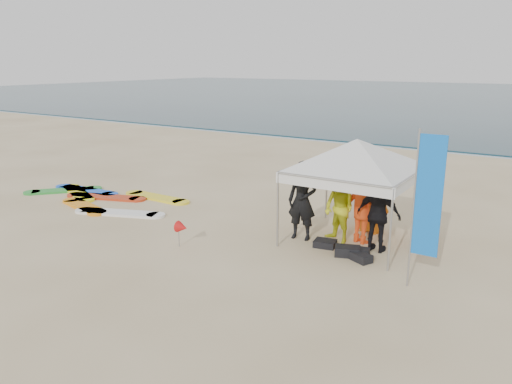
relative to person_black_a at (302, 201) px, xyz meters
The scene contains 14 objects.
ground 3.92m from the person_black_a, 121.93° to the right, with size 120.00×120.00×0.00m, color beige.
ocean 56.82m from the person_black_a, 92.03° to the left, with size 160.00×84.00×0.08m, color #0C2633.
shoreline_foam 15.14m from the person_black_a, 97.64° to the left, with size 160.00×1.20×0.01m, color silver.
person_black_a is the anchor object (origin of this frame).
person_yellow 0.91m from the person_black_a, 19.57° to the left, with size 0.81×0.63×1.66m, color yellow.
person_orange_a 1.48m from the person_black_a, 22.61° to the left, with size 1.19×0.69×1.85m, color #ED4315.
person_black_b 1.88m from the person_black_a, ahead, with size 1.03×0.43×1.76m, color black.
person_orange_b 1.88m from the person_black_a, 47.89° to the left, with size 0.87×0.57×1.79m, color orange.
person_seated 2.90m from the person_black_a, 22.38° to the left, with size 0.87×0.28×0.94m, color red.
canopy_tent 1.97m from the person_black_a, 27.08° to the left, with size 3.82×3.82×2.88m.
feather_flag 3.60m from the person_black_a, 21.59° to the right, with size 0.53×0.04×3.10m.
marker_pennant 2.97m from the person_black_a, 135.00° to the right, with size 0.28×0.28×0.64m.
gear_pile 1.67m from the person_black_a, 16.23° to the right, with size 1.61×0.86×0.22m.
surfboard_spread 7.26m from the person_black_a, behind, with size 5.58×2.76×0.07m.
Camera 1 is at (7.43, -7.25, 4.27)m, focal length 35.00 mm.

